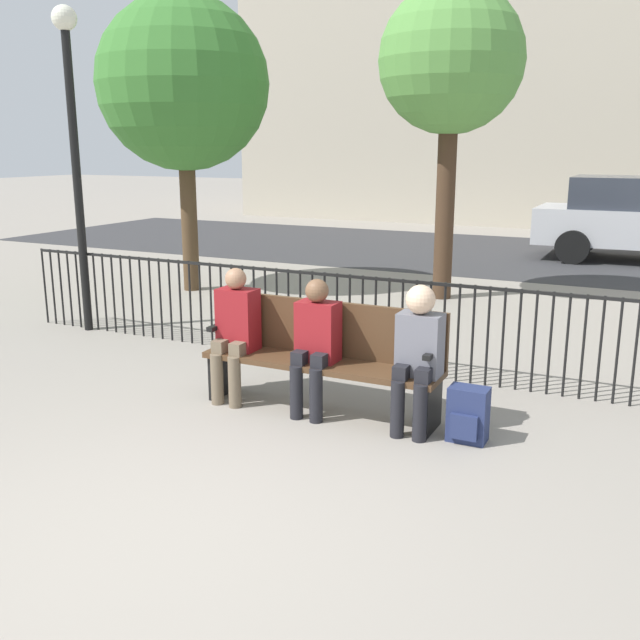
{
  "coord_description": "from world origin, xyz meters",
  "views": [
    {
      "loc": [
        2.5,
        -2.9,
        2.19
      ],
      "look_at": [
        0.0,
        2.22,
        0.8
      ],
      "focal_mm": 40.0,
      "sensor_mm": 36.0,
      "label": 1
    }
  ],
  "objects_px": {
    "tree_0": "(183,85)",
    "tree_1": "(451,63)",
    "park_bench": "(324,352)",
    "seated_person_0": "(235,328)",
    "lamp_post": "(73,123)",
    "seated_person_2": "(418,350)",
    "backpack": "(468,415)",
    "seated_person_1": "(315,340)"
  },
  "relations": [
    {
      "from": "seated_person_2",
      "to": "lamp_post",
      "type": "height_order",
      "value": "lamp_post"
    },
    {
      "from": "seated_person_1",
      "to": "lamp_post",
      "type": "height_order",
      "value": "lamp_post"
    },
    {
      "from": "park_bench",
      "to": "tree_1",
      "type": "xyz_separation_m",
      "value": [
        -0.42,
        4.9,
        2.8
      ]
    },
    {
      "from": "seated_person_0",
      "to": "seated_person_1",
      "type": "distance_m",
      "value": 0.78
    },
    {
      "from": "seated_person_1",
      "to": "lamp_post",
      "type": "xyz_separation_m",
      "value": [
        -3.75,
        1.3,
        1.81
      ]
    },
    {
      "from": "seated_person_0",
      "to": "tree_1",
      "type": "distance_m",
      "value": 5.7
    },
    {
      "from": "seated_person_2",
      "to": "lamp_post",
      "type": "xyz_separation_m",
      "value": [
        -4.63,
        1.3,
        1.78
      ]
    },
    {
      "from": "seated_person_1",
      "to": "tree_0",
      "type": "xyz_separation_m",
      "value": [
        -4.1,
        3.92,
        2.43
      ]
    },
    {
      "from": "seated_person_2",
      "to": "backpack",
      "type": "bearing_deg",
      "value": -2.07
    },
    {
      "from": "park_bench",
      "to": "tree_1",
      "type": "relative_size",
      "value": 0.47
    },
    {
      "from": "tree_0",
      "to": "tree_1",
      "type": "relative_size",
      "value": 1.0
    },
    {
      "from": "seated_person_1",
      "to": "seated_person_2",
      "type": "bearing_deg",
      "value": 0.12
    },
    {
      "from": "tree_0",
      "to": "tree_1",
      "type": "height_order",
      "value": "tree_1"
    },
    {
      "from": "tree_0",
      "to": "seated_person_2",
      "type": "bearing_deg",
      "value": -38.17
    },
    {
      "from": "lamp_post",
      "to": "seated_person_0",
      "type": "bearing_deg",
      "value": -23.61
    },
    {
      "from": "tree_1",
      "to": "seated_person_2",
      "type": "bearing_deg",
      "value": -75.68
    },
    {
      "from": "seated_person_1",
      "to": "lamp_post",
      "type": "bearing_deg",
      "value": 160.87
    },
    {
      "from": "seated_person_0",
      "to": "seated_person_1",
      "type": "relative_size",
      "value": 1.03
    },
    {
      "from": "backpack",
      "to": "lamp_post",
      "type": "height_order",
      "value": "lamp_post"
    },
    {
      "from": "park_bench",
      "to": "tree_0",
      "type": "relative_size",
      "value": 0.48
    },
    {
      "from": "park_bench",
      "to": "seated_person_0",
      "type": "distance_m",
      "value": 0.82
    },
    {
      "from": "seated_person_0",
      "to": "lamp_post",
      "type": "distance_m",
      "value": 3.71
    },
    {
      "from": "park_bench",
      "to": "tree_0",
      "type": "bearing_deg",
      "value": 137.44
    },
    {
      "from": "seated_person_1",
      "to": "seated_person_2",
      "type": "distance_m",
      "value": 0.88
    },
    {
      "from": "seated_person_1",
      "to": "backpack",
      "type": "distance_m",
      "value": 1.37
    },
    {
      "from": "backpack",
      "to": "tree_0",
      "type": "relative_size",
      "value": 0.1
    },
    {
      "from": "tree_0",
      "to": "seated_person_1",
      "type": "bearing_deg",
      "value": -43.68
    },
    {
      "from": "park_bench",
      "to": "tree_1",
      "type": "height_order",
      "value": "tree_1"
    },
    {
      "from": "park_bench",
      "to": "seated_person_2",
      "type": "xyz_separation_m",
      "value": [
        0.86,
        -0.13,
        0.16
      ]
    },
    {
      "from": "tree_0",
      "to": "tree_1",
      "type": "distance_m",
      "value": 3.87
    },
    {
      "from": "seated_person_1",
      "to": "tree_1",
      "type": "bearing_deg",
      "value": 94.6
    },
    {
      "from": "tree_0",
      "to": "tree_1",
      "type": "xyz_separation_m",
      "value": [
        3.7,
        1.11,
        0.23
      ]
    },
    {
      "from": "tree_0",
      "to": "lamp_post",
      "type": "bearing_deg",
      "value": -82.35
    },
    {
      "from": "park_bench",
      "to": "lamp_post",
      "type": "relative_size",
      "value": 0.56
    },
    {
      "from": "seated_person_1",
      "to": "tree_0",
      "type": "distance_m",
      "value": 6.17
    },
    {
      "from": "park_bench",
      "to": "backpack",
      "type": "bearing_deg",
      "value": -6.6
    },
    {
      "from": "backpack",
      "to": "park_bench",
      "type": "bearing_deg",
      "value": 173.4
    },
    {
      "from": "seated_person_2",
      "to": "tree_1",
      "type": "distance_m",
      "value": 5.82
    },
    {
      "from": "seated_person_2",
      "to": "tree_0",
      "type": "xyz_separation_m",
      "value": [
        -4.98,
        3.92,
        2.4
      ]
    },
    {
      "from": "park_bench",
      "to": "seated_person_1",
      "type": "relative_size",
      "value": 1.81
    },
    {
      "from": "seated_person_1",
      "to": "tree_1",
      "type": "distance_m",
      "value": 5.71
    },
    {
      "from": "seated_person_0",
      "to": "lamp_post",
      "type": "bearing_deg",
      "value": 156.39
    }
  ]
}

